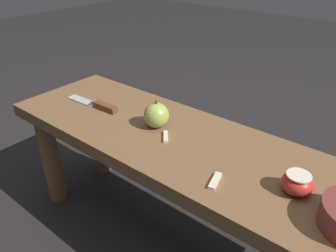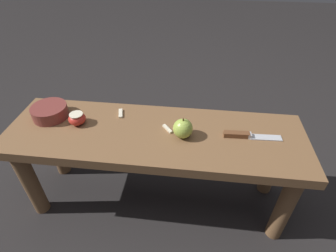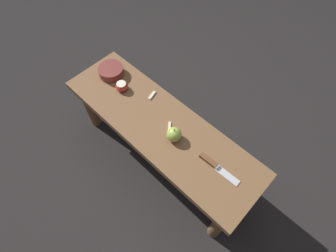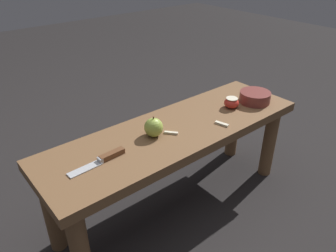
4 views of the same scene
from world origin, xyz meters
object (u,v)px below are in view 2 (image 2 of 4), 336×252
(knife, at_px, (244,135))
(apple_cut, at_px, (77,119))
(wooden_bench, at_px, (155,147))
(bowl, at_px, (50,112))
(apple_whole, at_px, (183,128))

(knife, xyz_separation_m, apple_cut, (0.66, -0.01, 0.02))
(wooden_bench, xyz_separation_m, bowl, (0.44, -0.05, 0.10))
(apple_whole, relative_size, bowl, 0.59)
(wooden_bench, xyz_separation_m, apple_cut, (0.31, -0.02, 0.10))
(knife, distance_m, apple_cut, 0.66)
(knife, height_order, apple_whole, apple_whole)
(apple_whole, xyz_separation_m, bowl, (0.55, -0.06, -0.01))
(knife, relative_size, apple_whole, 2.59)
(wooden_bench, height_order, apple_whole, apple_whole)
(wooden_bench, bearing_deg, apple_whole, 174.52)
(knife, bearing_deg, bowl, 174.92)
(apple_cut, bearing_deg, bowl, -13.62)
(apple_whole, xyz_separation_m, apple_cut, (0.42, -0.03, -0.01))
(wooden_bench, relative_size, knife, 5.36)
(knife, relative_size, bowl, 1.52)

